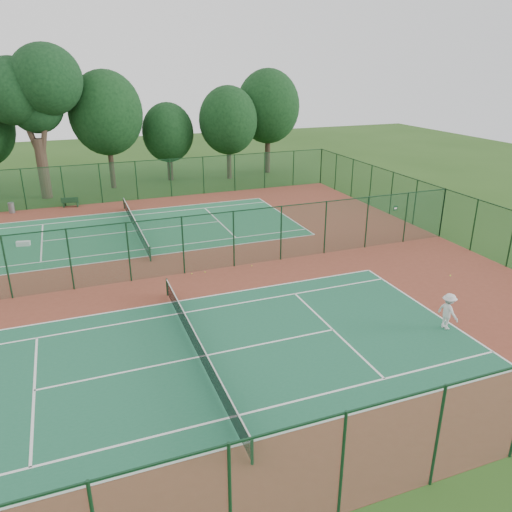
# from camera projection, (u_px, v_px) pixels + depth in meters

# --- Properties ---
(ground) EXTENTS (120.00, 120.00, 0.00)m
(ground) POSITION_uv_depth(u_px,v_px,m) (159.00, 277.00, 28.79)
(ground) COLOR #284C17
(ground) RESTS_ON ground
(red_pad) EXTENTS (40.00, 36.00, 0.01)m
(red_pad) POSITION_uv_depth(u_px,v_px,m) (159.00, 277.00, 28.79)
(red_pad) COLOR brown
(red_pad) RESTS_ON ground
(court_near) EXTENTS (23.77, 10.97, 0.01)m
(court_near) POSITION_uv_depth(u_px,v_px,m) (199.00, 357.00, 20.96)
(court_near) COLOR #1E6041
(court_near) RESTS_ON red_pad
(court_far) EXTENTS (23.77, 10.97, 0.01)m
(court_far) POSITION_uv_depth(u_px,v_px,m) (136.00, 231.00, 36.62)
(court_far) COLOR #226B43
(court_far) RESTS_ON red_pad
(fence_north) EXTENTS (40.00, 0.09, 3.50)m
(fence_north) POSITION_uv_depth(u_px,v_px,m) (119.00, 182.00, 43.81)
(fence_north) COLOR #1A502E
(fence_north) RESTS_ON ground
(fence_south) EXTENTS (40.00, 0.09, 3.50)m
(fence_south) POSITION_uv_depth(u_px,v_px,m) (288.00, 482.00, 12.49)
(fence_south) COLOR #1C5534
(fence_south) RESTS_ON ground
(fence_east) EXTENTS (0.09, 36.00, 3.50)m
(fence_east) POSITION_uv_depth(u_px,v_px,m) (442.00, 213.00, 34.83)
(fence_east) COLOR #1A4F2D
(fence_east) RESTS_ON ground
(fence_divider) EXTENTS (40.00, 0.09, 3.50)m
(fence_divider) POSITION_uv_depth(u_px,v_px,m) (156.00, 249.00, 28.15)
(fence_divider) COLOR #17462D
(fence_divider) RESTS_ON ground
(tennis_net_near) EXTENTS (0.10, 12.90, 0.97)m
(tennis_net_near) POSITION_uv_depth(u_px,v_px,m) (198.00, 346.00, 20.77)
(tennis_net_near) COLOR #163C21
(tennis_net_near) RESTS_ON ground
(tennis_net_far) EXTENTS (0.10, 12.90, 0.97)m
(tennis_net_far) POSITION_uv_depth(u_px,v_px,m) (135.00, 224.00, 36.42)
(tennis_net_far) COLOR #13341F
(tennis_net_far) RESTS_ON ground
(player_near) EXTENTS (0.77, 1.20, 1.75)m
(player_near) POSITION_uv_depth(u_px,v_px,m) (448.00, 311.00, 22.92)
(player_near) COLOR silver
(player_near) RESTS_ON court_near
(trash_bin) EXTENTS (0.51, 0.51, 0.86)m
(trash_bin) POSITION_uv_depth(u_px,v_px,m) (11.00, 208.00, 40.88)
(trash_bin) COLOR slate
(trash_bin) RESTS_ON red_pad
(bench) EXTENTS (1.47, 0.69, 0.87)m
(bench) POSITION_uv_depth(u_px,v_px,m) (70.00, 202.00, 42.47)
(bench) COLOR #13381C
(bench) RESTS_ON red_pad
(kit_bag) EXTENTS (0.92, 0.48, 0.33)m
(kit_bag) POSITION_uv_depth(u_px,v_px,m) (23.00, 244.00, 33.59)
(kit_bag) COLOR silver
(kit_bag) RESTS_ON red_pad
(stray_ball_a) EXTENTS (0.07, 0.07, 0.07)m
(stray_ball_a) POSITION_uv_depth(u_px,v_px,m) (205.00, 272.00, 29.37)
(stray_ball_a) COLOR #D3F438
(stray_ball_a) RESTS_ON red_pad
(stray_ball_b) EXTENTS (0.07, 0.07, 0.07)m
(stray_ball_b) POSITION_uv_depth(u_px,v_px,m) (252.00, 266.00, 30.29)
(stray_ball_b) COLOR yellow
(stray_ball_b) RESTS_ON red_pad
(stray_ball_c) EXTENTS (0.07, 0.07, 0.07)m
(stray_ball_c) POSITION_uv_depth(u_px,v_px,m) (192.00, 274.00, 29.13)
(stray_ball_c) COLOR #D3EA36
(stray_ball_c) RESTS_ON red_pad
(big_tree) EXTENTS (8.60, 6.29, 13.20)m
(big_tree) POSITION_uv_depth(u_px,v_px,m) (32.00, 90.00, 42.45)
(big_tree) COLOR #3D2C21
(big_tree) RESTS_ON ground
(evergreen_row) EXTENTS (39.00, 5.00, 12.00)m
(evergreen_row) POSITION_uv_depth(u_px,v_px,m) (118.00, 186.00, 50.06)
(evergreen_row) COLOR black
(evergreen_row) RESTS_ON ground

